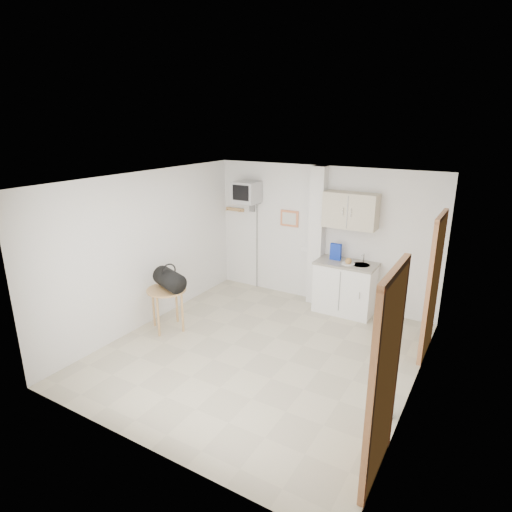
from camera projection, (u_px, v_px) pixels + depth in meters
The scene contains 7 objects.
ground at pixel (260, 352), 6.25m from camera, with size 4.50×4.50×0.00m, color #C0B597.
room_envelope at pixel (279, 253), 5.74m from camera, with size 4.24×4.54×2.55m.
kitchenette at pixel (346, 268), 7.37m from camera, with size 1.03×0.58×2.10m.
crt_television at pixel (247, 193), 8.02m from camera, with size 0.44×0.45×2.15m.
round_table at pixel (167, 294), 6.78m from camera, with size 0.62×0.62×0.69m.
duffel_bag at pixel (170, 279), 6.72m from camera, with size 0.64×0.50×0.42m.
water_bottle at pixel (389, 406), 4.84m from camera, with size 0.11×0.11×0.34m.
Camera 1 is at (2.76, -4.79, 3.23)m, focal length 30.00 mm.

